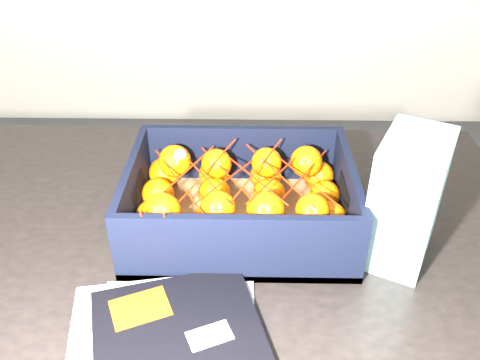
{
  "coord_description": "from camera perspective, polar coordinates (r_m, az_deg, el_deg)",
  "views": [
    {
      "loc": [
        0.19,
        -0.77,
        1.28
      ],
      "look_at": [
        0.18,
        -0.15,
        0.86
      ],
      "focal_mm": 37.47,
      "sensor_mm": 36.0,
      "label": 1
    }
  ],
  "objects": [
    {
      "name": "table",
      "position": [
        0.87,
        -7.15,
        -12.35
      ],
      "size": [
        1.21,
        0.81,
        0.75
      ],
      "color": "black",
      "rests_on": "ground"
    },
    {
      "name": "produce_crate",
      "position": [
        0.82,
        0.04,
        -3.09
      ],
      "size": [
        0.36,
        0.27,
        0.12
      ],
      "color": "brown",
      "rests_on": "table"
    },
    {
      "name": "clementine_heap",
      "position": [
        0.81,
        -0.11,
        -2.16
      ],
      "size": [
        0.34,
        0.25,
        0.1
      ],
      "color": "#E65C04",
      "rests_on": "produce_crate"
    },
    {
      "name": "mesh_net",
      "position": [
        0.78,
        -0.72,
        -0.03
      ],
      "size": [
        0.29,
        0.24,
        0.09
      ],
      "color": "red",
      "rests_on": "clementine_heap"
    },
    {
      "name": "retail_carton",
      "position": [
        0.77,
        18.39,
        -2.13
      ],
      "size": [
        0.14,
        0.16,
        0.2
      ],
      "primitive_type": "cube",
      "rotation": [
        0.0,
        0.0,
        -0.46
      ],
      "color": "silver",
      "rests_on": "table"
    }
  ]
}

